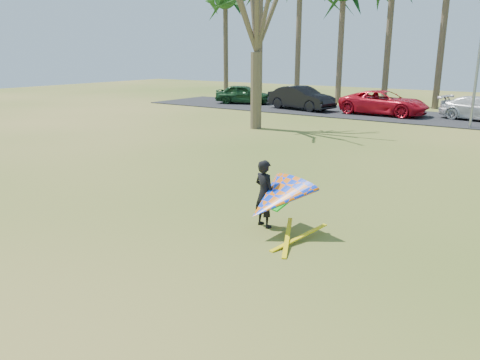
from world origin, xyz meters
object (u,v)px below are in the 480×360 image
Objects in this scene: car_0 at (243,94)px; car_2 at (384,103)px; kite_flyer at (274,198)px; car_1 at (301,98)px.

car_2 reaches higher than car_0.
kite_flyer is at bearing -162.89° from car_0.
car_2 is (6.05, 0.51, -0.04)m from car_1.
car_2 is at bearing -111.32° from car_0.
car_0 is 0.88× the size of car_1.
car_2 is (11.96, -0.51, 0.03)m from car_0.
kite_flyer is at bearing -165.13° from car_2.
car_0 is 6.00m from car_1.
car_1 is 6.07m from car_2.
car_1 reaches higher than car_2.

